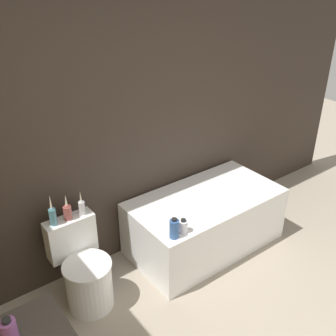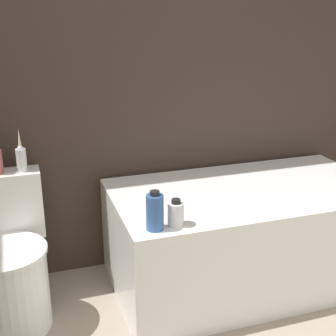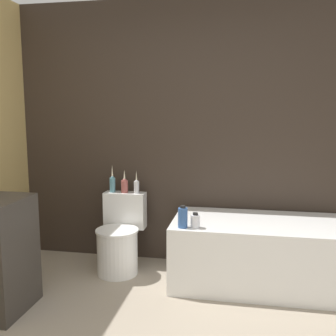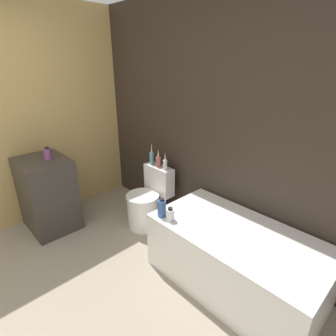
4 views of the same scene
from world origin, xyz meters
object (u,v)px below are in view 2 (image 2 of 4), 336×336
vase_bronze (21,157)px  shampoo_bottle_tall (155,212)px  toilet (7,267)px  shampoo_bottle_short (176,214)px  bathtub (245,235)px

vase_bronze → shampoo_bottle_tall: 0.78m
toilet → shampoo_bottle_short: bearing=-24.2°
bathtub → shampoo_bottle_tall: bearing=-153.7°
toilet → vase_bronze: size_ratio=3.26×
shampoo_bottle_tall → bathtub: bearing=26.3°
bathtub → shampoo_bottle_tall: shampoo_bottle_tall is taller
toilet → shampoo_bottle_short: size_ratio=5.68×
toilet → vase_bronze: bearing=57.0°
bathtub → toilet: size_ratio=2.05×
bathtub → shampoo_bottle_short: (-0.53, -0.30, 0.34)m
vase_bronze → shampoo_bottle_short: 0.85m
bathtub → vase_bronze: vase_bronze is taller
bathtub → shampoo_bottle_short: size_ratio=11.66×
toilet → bathtub: bearing=-2.0°
shampoo_bottle_short → vase_bronze: bearing=140.3°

